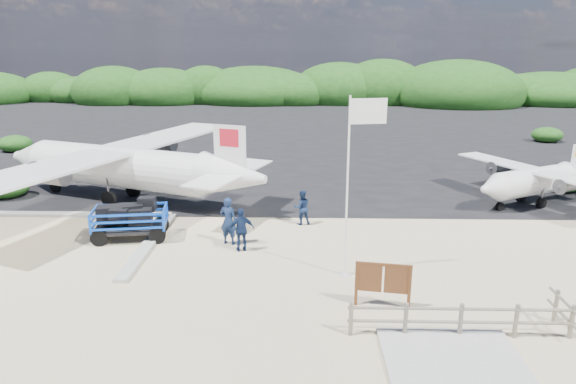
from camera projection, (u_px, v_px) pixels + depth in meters
name	position (u px, v px, depth m)	size (l,w,h in m)	color
ground	(258.00, 261.00, 19.12)	(160.00, 160.00, 0.00)	beige
asphalt_apron	(284.00, 131.00, 47.95)	(90.00, 50.00, 0.04)	#B2B2B2
lagoon	(39.00, 244.00, 20.79)	(9.00, 7.00, 0.40)	#B2B2B2
walkway_pad	(451.00, 357.00, 13.22)	(3.50, 2.50, 0.10)	#B2B2B2
vegetation_band	(290.00, 102.00, 71.97)	(124.00, 8.00, 4.40)	#B2B2B2
fence	(459.00, 337.00, 14.17)	(6.40, 2.00, 1.10)	#B2B2B2
baggage_cart	(132.00, 239.00, 21.32)	(3.18, 1.82, 1.59)	blue
flagpole	(344.00, 275.00, 17.99)	(1.25, 0.52, 6.23)	white
signboard	(382.00, 307.00, 15.78)	(1.80, 0.17, 1.48)	brown
crew_a	(228.00, 221.00, 20.53)	(0.71, 0.47, 1.96)	#132449
crew_b	(302.00, 207.00, 22.86)	(0.77, 0.60, 1.58)	#132449
crew_c	(242.00, 230.00, 19.86)	(1.02, 0.42, 1.74)	#132449
aircraft_large	(479.00, 143.00, 42.09)	(18.29, 18.29, 5.49)	#B2B2B2
aircraft_small	(195.00, 129.00, 49.09)	(7.59, 7.59, 2.73)	#B2B2B2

